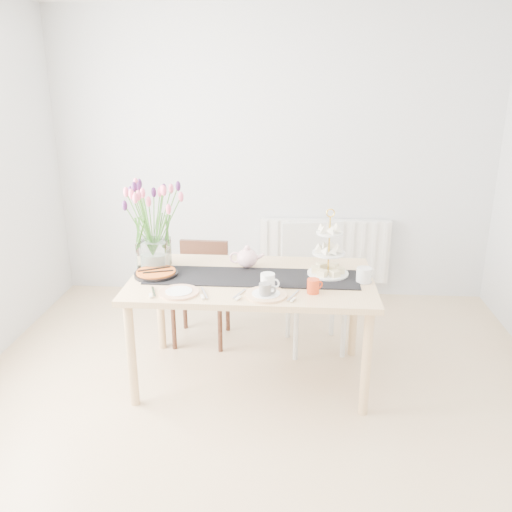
# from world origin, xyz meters

# --- Properties ---
(room_shell) EXTENTS (4.50, 4.50, 4.50)m
(room_shell) POSITION_xyz_m (0.00, 0.00, 1.30)
(room_shell) COLOR tan
(room_shell) RESTS_ON ground
(radiator) EXTENTS (1.20, 0.08, 0.60)m
(radiator) POSITION_xyz_m (0.50, 2.19, 0.45)
(radiator) COLOR white
(radiator) RESTS_ON room_shell
(dining_table) EXTENTS (1.60, 0.90, 0.75)m
(dining_table) POSITION_xyz_m (-0.06, 0.67, 0.67)
(dining_table) COLOR tan
(dining_table) RESTS_ON ground
(chair_brown) EXTENTS (0.41, 0.41, 0.78)m
(chair_brown) POSITION_xyz_m (-0.50, 1.28, 0.45)
(chair_brown) COLOR #381D14
(chair_brown) RESTS_ON ground
(chair_white) EXTENTS (0.54, 0.54, 0.95)m
(chair_white) POSITION_xyz_m (0.37, 1.24, 0.56)
(chair_white) COLOR silver
(chair_white) RESTS_ON ground
(table_runner) EXTENTS (1.40, 0.35, 0.01)m
(table_runner) POSITION_xyz_m (-0.06, 0.67, 0.75)
(table_runner) COLOR black
(table_runner) RESTS_ON dining_table
(tulip_vase) EXTENTS (0.72, 0.72, 0.62)m
(tulip_vase) POSITION_xyz_m (-0.75, 0.82, 1.15)
(tulip_vase) COLOR silver
(tulip_vase) RESTS_ON dining_table
(cake_stand) EXTENTS (0.27, 0.27, 0.40)m
(cake_stand) POSITION_xyz_m (0.44, 0.75, 0.87)
(cake_stand) COLOR gold
(cake_stand) RESTS_ON dining_table
(teapot) EXTENTS (0.24, 0.20, 0.15)m
(teapot) POSITION_xyz_m (-0.11, 0.85, 0.82)
(teapot) COLOR white
(teapot) RESTS_ON dining_table
(cream_jug) EXTENTS (0.13, 0.13, 0.10)m
(cream_jug) POSITION_xyz_m (0.67, 0.64, 0.80)
(cream_jug) COLOR silver
(cream_jug) RESTS_ON dining_table
(tart_tin) EXTENTS (0.29, 0.29, 0.04)m
(tart_tin) POSITION_xyz_m (-0.70, 0.66, 0.77)
(tart_tin) COLOR black
(tart_tin) RESTS_ON dining_table
(mug_grey) EXTENTS (0.09, 0.09, 0.09)m
(mug_grey) POSITION_xyz_m (0.04, 0.35, 0.79)
(mug_grey) COLOR slate
(mug_grey) RESTS_ON dining_table
(mug_white) EXTENTS (0.12, 0.12, 0.11)m
(mug_white) POSITION_xyz_m (0.05, 0.46, 0.80)
(mug_white) COLOR white
(mug_white) RESTS_ON dining_table
(mug_orange) EXTENTS (0.11, 0.11, 0.09)m
(mug_orange) POSITION_xyz_m (0.34, 0.43, 0.80)
(mug_orange) COLOR red
(mug_orange) RESTS_ON dining_table
(plate_left) EXTENTS (0.32, 0.32, 0.01)m
(plate_left) POSITION_xyz_m (-0.49, 0.37, 0.76)
(plate_left) COLOR silver
(plate_left) RESTS_ON dining_table
(plate_right) EXTENTS (0.34, 0.34, 0.01)m
(plate_right) POSITION_xyz_m (0.05, 0.37, 0.76)
(plate_right) COLOR silver
(plate_right) RESTS_ON dining_table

